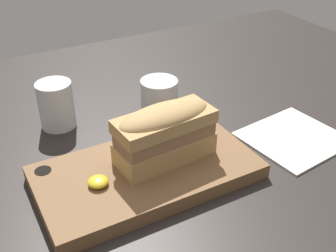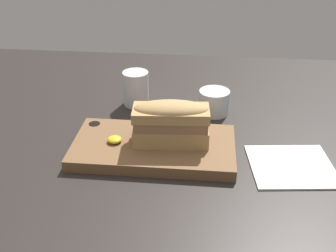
{
  "view_description": "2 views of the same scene",
  "coord_description": "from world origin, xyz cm",
  "px_view_note": "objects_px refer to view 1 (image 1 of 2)",
  "views": [
    {
      "loc": [
        -26.8,
        -54.59,
        46.94
      ],
      "look_at": [
        1.51,
        -3.23,
        10.48
      ],
      "focal_mm": 45.0,
      "sensor_mm": 36.0,
      "label": 1
    },
    {
      "loc": [
        8.08,
        -83.71,
        53.89
      ],
      "look_at": [
        0.17,
        -4.84,
        9.31
      ],
      "focal_mm": 45.0,
      "sensor_mm": 36.0,
      "label": 2
    }
  ],
  "objects_px": {
    "serving_board": "(146,172)",
    "napkin": "(294,138)",
    "sandwich": "(165,131)",
    "water_glass": "(57,108)",
    "wine_glass": "(159,95)"
  },
  "relations": [
    {
      "from": "wine_glass",
      "to": "serving_board",
      "type": "bearing_deg",
      "value": -122.98
    },
    {
      "from": "serving_board",
      "to": "wine_glass",
      "type": "xyz_separation_m",
      "value": [
        0.13,
        0.21,
        0.02
      ]
    },
    {
      "from": "water_glass",
      "to": "wine_glass",
      "type": "distance_m",
      "value": 0.22
    },
    {
      "from": "sandwich",
      "to": "water_glass",
      "type": "bearing_deg",
      "value": 116.79
    },
    {
      "from": "sandwich",
      "to": "napkin",
      "type": "bearing_deg",
      "value": -7.46
    },
    {
      "from": "water_glass",
      "to": "wine_glass",
      "type": "height_order",
      "value": "water_glass"
    },
    {
      "from": "water_glass",
      "to": "napkin",
      "type": "height_order",
      "value": "water_glass"
    },
    {
      "from": "serving_board",
      "to": "napkin",
      "type": "xyz_separation_m",
      "value": [
        0.3,
        -0.03,
        -0.01
      ]
    },
    {
      "from": "water_glass",
      "to": "sandwich",
      "type": "bearing_deg",
      "value": -63.21
    },
    {
      "from": "sandwich",
      "to": "napkin",
      "type": "xyz_separation_m",
      "value": [
        0.26,
        -0.03,
        -0.08
      ]
    },
    {
      "from": "serving_board",
      "to": "napkin",
      "type": "height_order",
      "value": "serving_board"
    },
    {
      "from": "wine_glass",
      "to": "water_glass",
      "type": "bearing_deg",
      "value": 171.41
    },
    {
      "from": "wine_glass",
      "to": "napkin",
      "type": "bearing_deg",
      "value": -54.45
    },
    {
      "from": "serving_board",
      "to": "water_glass",
      "type": "relative_size",
      "value": 3.83
    },
    {
      "from": "serving_board",
      "to": "napkin",
      "type": "distance_m",
      "value": 0.3
    }
  ]
}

